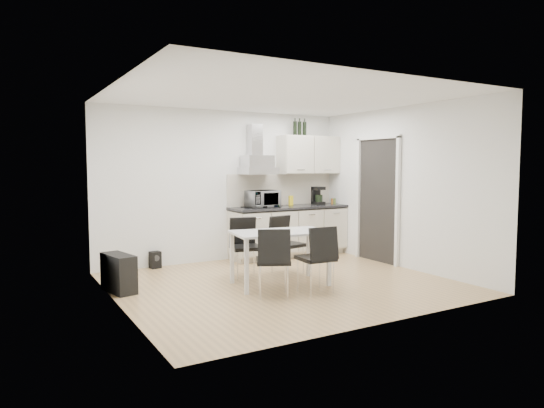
{
  "coord_description": "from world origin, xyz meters",
  "views": [
    {
      "loc": [
        -3.47,
        -5.73,
        1.66
      ],
      "look_at": [
        0.0,
        0.32,
        1.1
      ],
      "focal_mm": 32.0,
      "sensor_mm": 36.0,
      "label": 1
    }
  ],
  "objects_px": {
    "dining_table": "(280,238)",
    "floor_speaker": "(155,260)",
    "chair_near_right": "(315,259)",
    "kitchenette": "(290,211)",
    "chair_far_right": "(288,245)",
    "guitar_amp": "(119,273)",
    "chair_near_left": "(273,262)",
    "chair_far_left": "(246,248)"
  },
  "relations": [
    {
      "from": "chair_near_left",
      "to": "chair_near_right",
      "type": "xyz_separation_m",
      "value": [
        0.57,
        -0.12,
        0.0
      ]
    },
    {
      "from": "kitchenette",
      "to": "dining_table",
      "type": "xyz_separation_m",
      "value": [
        -1.26,
        -1.76,
        -0.17
      ]
    },
    {
      "from": "kitchenette",
      "to": "guitar_amp",
      "type": "xyz_separation_m",
      "value": [
        -3.29,
        -1.04,
        -0.58
      ]
    },
    {
      "from": "chair_far_left",
      "to": "chair_near_left",
      "type": "bearing_deg",
      "value": 94.06
    },
    {
      "from": "kitchenette",
      "to": "chair_near_left",
      "type": "height_order",
      "value": "kitchenette"
    },
    {
      "from": "dining_table",
      "to": "chair_near_right",
      "type": "relative_size",
      "value": 1.58
    },
    {
      "from": "chair_near_left",
      "to": "floor_speaker",
      "type": "xyz_separation_m",
      "value": [
        -0.83,
        2.38,
        -0.3
      ]
    },
    {
      "from": "chair_far_left",
      "to": "floor_speaker",
      "type": "xyz_separation_m",
      "value": [
        -0.98,
        1.32,
        -0.3
      ]
    },
    {
      "from": "chair_far_right",
      "to": "chair_near_left",
      "type": "height_order",
      "value": "same"
    },
    {
      "from": "chair_far_left",
      "to": "chair_near_left",
      "type": "xyz_separation_m",
      "value": [
        -0.15,
        -1.06,
        0.0
      ]
    },
    {
      "from": "chair_near_left",
      "to": "dining_table",
      "type": "bearing_deg",
      "value": 77.25
    },
    {
      "from": "chair_far_right",
      "to": "floor_speaker",
      "type": "distance_m",
      "value": 2.19
    },
    {
      "from": "chair_far_right",
      "to": "chair_near_right",
      "type": "height_order",
      "value": "same"
    },
    {
      "from": "dining_table",
      "to": "chair_near_left",
      "type": "relative_size",
      "value": 1.58
    },
    {
      "from": "dining_table",
      "to": "chair_far_left",
      "type": "height_order",
      "value": "chair_far_left"
    },
    {
      "from": "floor_speaker",
      "to": "guitar_amp",
      "type": "bearing_deg",
      "value": -134.58
    },
    {
      "from": "dining_table",
      "to": "chair_near_right",
      "type": "bearing_deg",
      "value": -62.87
    },
    {
      "from": "chair_near_left",
      "to": "floor_speaker",
      "type": "distance_m",
      "value": 2.54
    },
    {
      "from": "chair_near_left",
      "to": "floor_speaker",
      "type": "height_order",
      "value": "chair_near_left"
    },
    {
      "from": "chair_far_left",
      "to": "chair_far_right",
      "type": "distance_m",
      "value": 0.67
    },
    {
      "from": "floor_speaker",
      "to": "chair_near_right",
      "type": "bearing_deg",
      "value": -70.82
    },
    {
      "from": "chair_near_left",
      "to": "floor_speaker",
      "type": "relative_size",
      "value": 3.26
    },
    {
      "from": "chair_far_left",
      "to": "floor_speaker",
      "type": "height_order",
      "value": "chair_far_left"
    },
    {
      "from": "chair_far_left",
      "to": "chair_near_right",
      "type": "height_order",
      "value": "same"
    },
    {
      "from": "chair_far_right",
      "to": "guitar_amp",
      "type": "distance_m",
      "value": 2.49
    },
    {
      "from": "dining_table",
      "to": "chair_far_left",
      "type": "xyz_separation_m",
      "value": [
        -0.22,
        0.61,
        -0.22
      ]
    },
    {
      "from": "chair_far_left",
      "to": "chair_near_right",
      "type": "distance_m",
      "value": 1.26
    },
    {
      "from": "kitchenette",
      "to": "chair_far_right",
      "type": "bearing_deg",
      "value": -123.1
    },
    {
      "from": "chair_far_left",
      "to": "floor_speaker",
      "type": "bearing_deg",
      "value": -41.46
    },
    {
      "from": "kitchenette",
      "to": "chair_near_right",
      "type": "distance_m",
      "value": 2.6
    },
    {
      "from": "guitar_amp",
      "to": "floor_speaker",
      "type": "relative_size",
      "value": 2.36
    },
    {
      "from": "chair_near_left",
      "to": "guitar_amp",
      "type": "height_order",
      "value": "chair_near_left"
    },
    {
      "from": "dining_table",
      "to": "chair_near_right",
      "type": "xyz_separation_m",
      "value": [
        0.2,
        -0.58,
        -0.22
      ]
    },
    {
      "from": "dining_table",
      "to": "chair_far_right",
      "type": "height_order",
      "value": "chair_far_right"
    },
    {
      "from": "chair_far_right",
      "to": "chair_near_left",
      "type": "xyz_separation_m",
      "value": [
        -0.82,
        -0.98,
        0.0
      ]
    },
    {
      "from": "chair_near_right",
      "to": "guitar_amp",
      "type": "distance_m",
      "value": 2.59
    },
    {
      "from": "guitar_amp",
      "to": "floor_speaker",
      "type": "xyz_separation_m",
      "value": [
        0.83,
        1.21,
        -0.12
      ]
    },
    {
      "from": "chair_near_left",
      "to": "chair_far_right",
      "type": "bearing_deg",
      "value": 76.43
    },
    {
      "from": "chair_far_left",
      "to": "chair_near_right",
      "type": "relative_size",
      "value": 1.0
    },
    {
      "from": "chair_near_right",
      "to": "guitar_amp",
      "type": "bearing_deg",
      "value": 153.47
    },
    {
      "from": "dining_table",
      "to": "floor_speaker",
      "type": "height_order",
      "value": "dining_table"
    },
    {
      "from": "kitchenette",
      "to": "chair_far_left",
      "type": "xyz_separation_m",
      "value": [
        -1.48,
        -1.16,
        -0.39
      ]
    }
  ]
}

